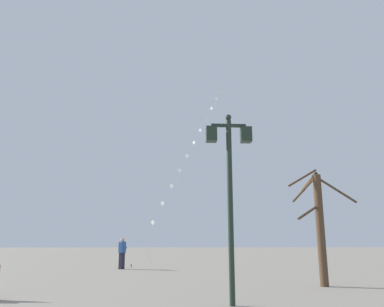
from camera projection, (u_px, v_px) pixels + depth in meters
ground_plane at (168, 271)px, 20.03m from camera, size 160.00×160.00×0.00m
twin_lantern_lamp_post at (229, 169)px, 9.83m from camera, size 1.21×0.28×4.84m
kite_train at (189, 151)px, 30.57m from camera, size 7.42×11.41×16.48m
kite_flyer at (122, 252)px, 21.37m from camera, size 0.44×0.61×1.71m
bare_tree at (319, 223)px, 13.50m from camera, size 2.23×1.84×4.11m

